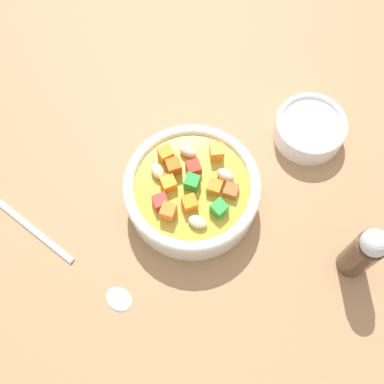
% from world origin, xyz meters
% --- Properties ---
extents(ground_plane, '(1.40, 1.40, 0.02)m').
position_xyz_m(ground_plane, '(0.00, 0.00, -0.01)').
color(ground_plane, '#9E754F').
extents(soup_bowl_main, '(0.16, 0.16, 0.06)m').
position_xyz_m(soup_bowl_main, '(-0.00, -0.00, 0.03)').
color(soup_bowl_main, white).
rests_on(soup_bowl_main, ground_plane).
extents(spoon, '(0.21, 0.09, 0.01)m').
position_xyz_m(spoon, '(-0.02, -0.16, 0.00)').
color(spoon, silver).
rests_on(spoon, ground_plane).
extents(side_bowl_small, '(0.09, 0.09, 0.03)m').
position_xyz_m(side_bowl_small, '(0.01, 0.17, 0.02)').
color(side_bowl_small, white).
rests_on(side_bowl_small, ground_plane).
extents(pepper_shaker, '(0.03, 0.03, 0.09)m').
position_xyz_m(pepper_shaker, '(0.16, 0.11, 0.05)').
color(pepper_shaker, '#4C3828').
rests_on(pepper_shaker, ground_plane).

